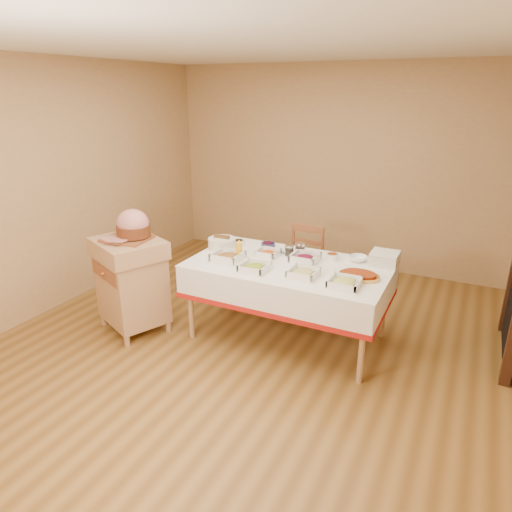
% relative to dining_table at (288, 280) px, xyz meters
% --- Properties ---
extents(room_shell, '(5.00, 5.00, 5.00)m').
position_rel_dining_table_xyz_m(room_shell, '(-0.30, -0.30, 0.70)').
color(room_shell, brown).
rests_on(room_shell, ground).
extents(dining_table, '(1.82, 1.02, 0.76)m').
position_rel_dining_table_xyz_m(dining_table, '(0.00, 0.00, 0.00)').
color(dining_table, tan).
rests_on(dining_table, ground).
extents(butcher_cart, '(0.83, 0.77, 0.94)m').
position_rel_dining_table_xyz_m(butcher_cart, '(-1.43, -0.52, -0.07)').
color(butcher_cart, tan).
rests_on(butcher_cart, ground).
extents(dining_chair, '(0.41, 0.40, 0.89)m').
position_rel_dining_table_xyz_m(dining_chair, '(-0.14, 0.73, -0.14)').
color(dining_chair, brown).
rests_on(dining_chair, ground).
extents(ham_on_board, '(0.44, 0.42, 0.29)m').
position_rel_dining_table_xyz_m(ham_on_board, '(-1.39, -0.48, 0.46)').
color(ham_on_board, brown).
rests_on(ham_on_board, butcher_cart).
extents(serving_dish_a, '(0.27, 0.26, 0.11)m').
position_rel_dining_table_xyz_m(serving_dish_a, '(-0.55, -0.17, 0.20)').
color(serving_dish_a, white).
rests_on(serving_dish_a, dining_table).
extents(serving_dish_b, '(0.24, 0.24, 0.10)m').
position_rel_dining_table_xyz_m(serving_dish_b, '(-0.21, -0.29, 0.19)').
color(serving_dish_b, white).
rests_on(serving_dish_b, dining_table).
extents(serving_dish_c, '(0.24, 0.24, 0.10)m').
position_rel_dining_table_xyz_m(serving_dish_c, '(0.23, -0.22, 0.19)').
color(serving_dish_c, white).
rests_on(serving_dish_c, dining_table).
extents(serving_dish_d, '(0.25, 0.25, 0.09)m').
position_rel_dining_table_xyz_m(serving_dish_d, '(0.60, -0.26, 0.19)').
color(serving_dish_d, white).
rests_on(serving_dish_d, dining_table).
extents(serving_dish_e, '(0.21, 0.20, 0.10)m').
position_rel_dining_table_xyz_m(serving_dish_e, '(-0.26, 0.10, 0.19)').
color(serving_dish_e, white).
rests_on(serving_dish_e, dining_table).
extents(serving_dish_f, '(0.26, 0.24, 0.12)m').
position_rel_dining_table_xyz_m(serving_dish_f, '(0.11, 0.12, 0.20)').
color(serving_dish_f, white).
rests_on(serving_dish_f, dining_table).
extents(small_bowl_left, '(0.12, 0.12, 0.05)m').
position_rel_dining_table_xyz_m(small_bowl_left, '(-0.67, 0.27, 0.19)').
color(small_bowl_left, white).
rests_on(small_bowl_left, dining_table).
extents(small_bowl_mid, '(0.14, 0.14, 0.06)m').
position_rel_dining_table_xyz_m(small_bowl_mid, '(-0.35, 0.31, 0.20)').
color(small_bowl_mid, navy).
rests_on(small_bowl_mid, dining_table).
extents(small_bowl_right, '(0.12, 0.12, 0.06)m').
position_rel_dining_table_xyz_m(small_bowl_right, '(0.32, 0.29, 0.19)').
color(small_bowl_right, white).
rests_on(small_bowl_right, dining_table).
extents(bowl_white_imported, '(0.18, 0.18, 0.03)m').
position_rel_dining_table_xyz_m(bowl_white_imported, '(-0.13, 0.28, 0.18)').
color(bowl_white_imported, white).
rests_on(bowl_white_imported, dining_table).
extents(bowl_small_imported, '(0.17, 0.17, 0.05)m').
position_rel_dining_table_xyz_m(bowl_small_imported, '(0.55, 0.36, 0.19)').
color(bowl_small_imported, white).
rests_on(bowl_small_imported, dining_table).
extents(preserve_jar_left, '(0.09, 0.09, 0.11)m').
position_rel_dining_table_xyz_m(preserve_jar_left, '(-0.08, 0.21, 0.21)').
color(preserve_jar_left, silver).
rests_on(preserve_jar_left, dining_table).
extents(preserve_jar_right, '(0.10, 0.10, 0.12)m').
position_rel_dining_table_xyz_m(preserve_jar_right, '(0.01, 0.27, 0.22)').
color(preserve_jar_right, silver).
rests_on(preserve_jar_right, dining_table).
extents(mustard_bottle, '(0.06, 0.06, 0.19)m').
position_rel_dining_table_xyz_m(mustard_bottle, '(-0.48, -0.06, 0.24)').
color(mustard_bottle, yellow).
rests_on(mustard_bottle, dining_table).
extents(bread_basket, '(0.28, 0.28, 0.12)m').
position_rel_dining_table_xyz_m(bread_basket, '(-0.78, 0.12, 0.21)').
color(bread_basket, silver).
rests_on(bread_basket, dining_table).
extents(plate_stack, '(0.24, 0.24, 0.12)m').
position_rel_dining_table_xyz_m(plate_stack, '(0.79, 0.38, 0.22)').
color(plate_stack, white).
rests_on(plate_stack, dining_table).
extents(brass_platter, '(0.35, 0.25, 0.05)m').
position_rel_dining_table_xyz_m(brass_platter, '(0.66, -0.03, 0.18)').
color(brass_platter, gold).
rests_on(brass_platter, dining_table).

